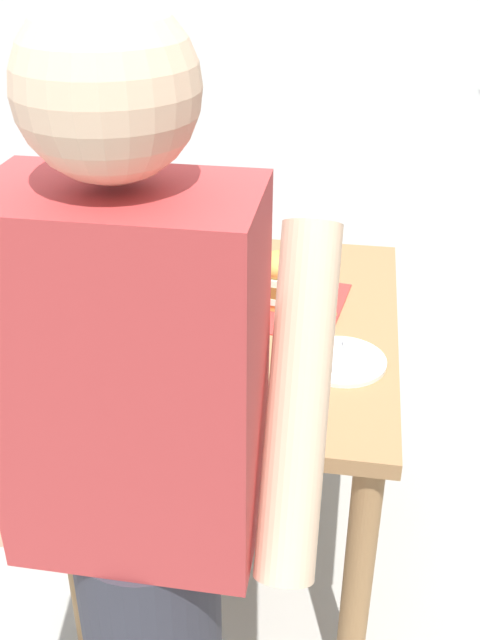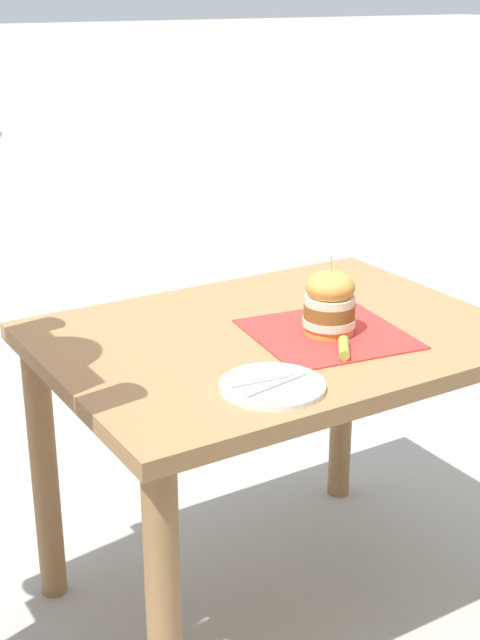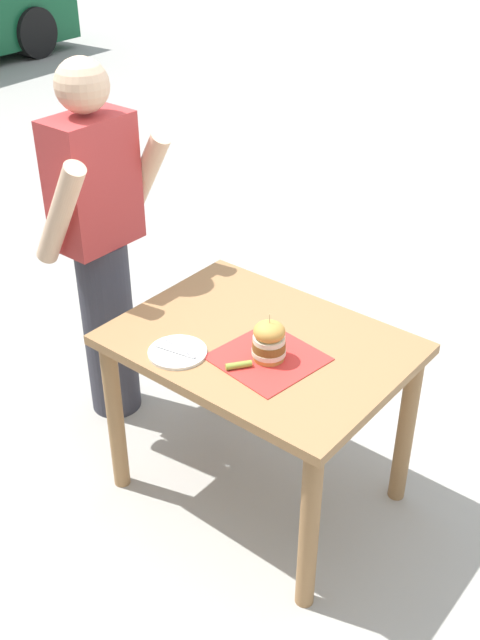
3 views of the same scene
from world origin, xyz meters
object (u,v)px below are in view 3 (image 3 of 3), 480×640
at_px(sandwich, 269,341).
at_px(diner_across_table, 100,246).
at_px(patio_table, 260,368).
at_px(pickle_spear, 239,365).
at_px(side_plate_with_forks, 178,352).

height_order(sandwich, diner_across_table, diner_across_table).
xyz_separation_m(patio_table, pickle_spear, (-0.20, -0.05, 0.15)).
distance_m(patio_table, pickle_spear, 0.25).
bearing_deg(side_plate_with_forks, patio_table, -34.65).
bearing_deg(side_plate_with_forks, diner_across_table, 68.56).
distance_m(sandwich, side_plate_with_forks, 0.35).
bearing_deg(diner_across_table, sandwich, -95.55).
relative_size(pickle_spear, side_plate_with_forks, 0.43).
xyz_separation_m(sandwich, pickle_spear, (-0.12, 0.05, -0.06)).
distance_m(pickle_spear, diner_across_table, 0.99).
xyz_separation_m(patio_table, sandwich, (-0.08, -0.10, 0.21)).
bearing_deg(pickle_spear, patio_table, 15.23).
relative_size(sandwich, side_plate_with_forks, 0.86).
bearing_deg(diner_across_table, side_plate_with_forks, -111.44).
bearing_deg(side_plate_with_forks, pickle_spear, -73.87).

